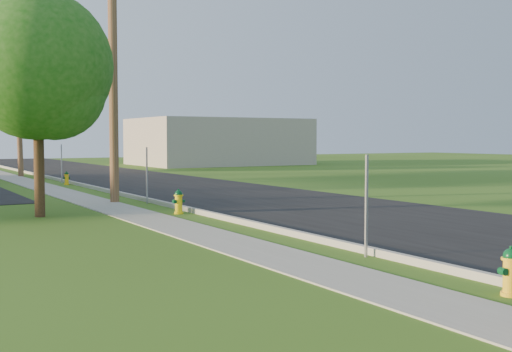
{
  "coord_description": "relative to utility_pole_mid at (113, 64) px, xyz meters",
  "views": [
    {
      "loc": [
        -7.89,
        -5.37,
        2.32
      ],
      "look_at": [
        0.0,
        8.0,
        1.4
      ],
      "focal_mm": 45.0,
      "sensor_mm": 36.0,
      "label": 1
    }
  ],
  "objects": [
    {
      "name": "tree_verge",
      "position": [
        -3.13,
        -3.03,
        -0.69
      ],
      "size": [
        4.37,
        4.37,
        6.63
      ],
      "color": "#312112",
      "rests_on": "ground"
    },
    {
      "name": "hydrant_near",
      "position": [
        0.66,
        -16.27,
        -4.59
      ],
      "size": [
        0.39,
        0.34,
        0.74
      ],
      "color": "gold",
      "rests_on": "ground"
    },
    {
      "name": "sign_post_mid",
      "position": [
        0.85,
        -1.0,
        -3.95
      ],
      "size": [
        0.05,
        0.04,
        2.0
      ],
      "primitive_type": "cube",
      "color": "gray",
      "rests_on": "ground"
    },
    {
      "name": "sign_post_far",
      "position": [
        0.85,
        11.2,
        -3.95
      ],
      "size": [
        0.05,
        0.04,
        2.0
      ],
      "primitive_type": "cube",
      "color": "gray",
      "rests_on": "ground"
    },
    {
      "name": "sidewalk",
      "position": [
        -0.65,
        -7.0,
        -4.94
      ],
      "size": [
        1.5,
        120.0,
        0.03
      ],
      "primitive_type": "cube",
      "color": "gray",
      "rests_on": "ground"
    },
    {
      "name": "sign_post_near",
      "position": [
        0.85,
        -12.8,
        -3.95
      ],
      "size": [
        0.05,
        0.04,
        2.0
      ],
      "primitive_type": "cube",
      "color": "gray",
      "rests_on": "ground"
    },
    {
      "name": "road",
      "position": [
        5.1,
        -7.0,
        -4.94
      ],
      "size": [
        8.0,
        120.0,
        0.02
      ],
      "primitive_type": "cube",
      "color": "black",
      "rests_on": "ground"
    },
    {
      "name": "utility_pole_far",
      "position": [
        0.0,
        18.0,
        -0.15
      ],
      "size": [
        1.4,
        0.32,
        9.5
      ],
      "color": "brown",
      "rests_on": "ground"
    },
    {
      "name": "distant_building",
      "position": [
        18.6,
        28.0,
        -2.95
      ],
      "size": [
        14.0,
        10.0,
        4.0
      ],
      "primitive_type": "cube",
      "color": "#A0968B",
      "rests_on": "ground"
    },
    {
      "name": "hydrant_mid",
      "position": [
        0.59,
        -4.36,
        -4.58
      ],
      "size": [
        0.4,
        0.35,
        0.77
      ],
      "color": "yellow",
      "rests_on": "ground"
    },
    {
      "name": "curb",
      "position": [
        1.1,
        -7.0,
        -4.88
      ],
      "size": [
        0.15,
        120.0,
        0.15
      ],
      "primitive_type": "cube",
      "color": "#A7A399",
      "rests_on": "ground"
    },
    {
      "name": "hydrant_far",
      "position": [
        0.73,
        9.73,
        -4.62
      ],
      "size": [
        0.35,
        0.31,
        0.68
      ],
      "color": "yellow",
      "rests_on": "ground"
    },
    {
      "name": "utility_pole_mid",
      "position": [
        0.0,
        0.0,
        0.0
      ],
      "size": [
        1.4,
        0.32,
        9.8
      ],
      "color": "brown",
      "rests_on": "ground"
    }
  ]
}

